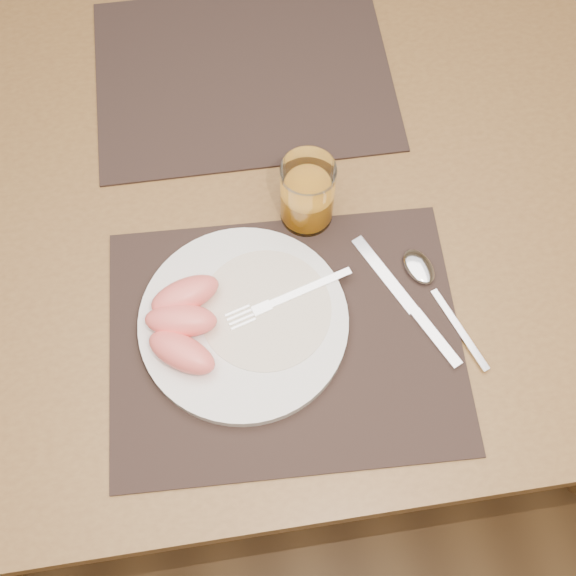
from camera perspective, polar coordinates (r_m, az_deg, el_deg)
The scene contains 11 objects.
ground at distance 1.71m, azimuth -0.95°, elevation -6.03°, with size 5.00×5.00×0.00m, color brown.
table at distance 1.10m, azimuth -1.47°, elevation 5.07°, with size 1.40×0.90×0.75m.
placemat_near at distance 0.93m, azimuth -0.22°, elevation -4.07°, with size 0.45×0.35×0.00m, color #2E211D.
placemat_far at distance 1.16m, azimuth -3.54°, elevation 16.51°, with size 0.45×0.35×0.00m, color #2E211D.
plate at distance 0.93m, azimuth -3.53°, elevation -2.71°, with size 0.27×0.27×0.02m, color white.
plate_dressing at distance 0.93m, azimuth -1.79°, elevation -1.68°, with size 0.17×0.17×0.00m.
fork at distance 0.93m, azimuth -0.72°, elevation -1.04°, with size 0.17×0.07×0.00m.
knife at distance 0.95m, azimuth 9.93°, elevation -1.82°, with size 0.11×0.21×0.01m.
spoon at distance 0.98m, azimuth 10.75°, elevation 0.95°, with size 0.08×0.19×0.01m.
juice_glass at distance 0.97m, azimuth 1.53°, elevation 7.31°, with size 0.07×0.07×0.11m.
grapefruit_wedges at distance 0.91m, azimuth -8.33°, elevation -2.70°, with size 0.11×0.15×0.04m.
Camera 1 is at (-0.05, -0.54, 1.62)m, focal length 45.00 mm.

